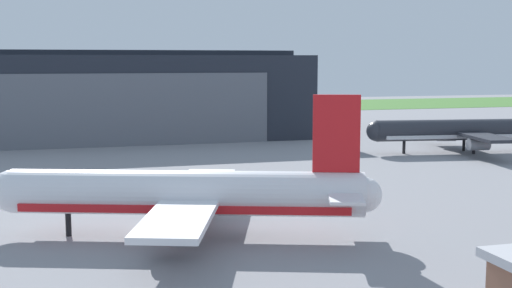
% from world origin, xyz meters
% --- Properties ---
extents(ground_plane, '(440.00, 440.00, 0.00)m').
position_xyz_m(ground_plane, '(0.00, 0.00, 0.00)').
color(ground_plane, gray).
extents(grass_field_strip, '(440.00, 56.00, 0.08)m').
position_xyz_m(grass_field_strip, '(0.00, 171.72, 0.04)').
color(grass_field_strip, '#477B34').
rests_on(grass_field_strip, ground_plane).
extents(maintenance_hangar, '(95.10, 41.90, 19.39)m').
position_xyz_m(maintenance_hangar, '(-4.10, 88.43, 9.24)').
color(maintenance_hangar, '#232833').
rests_on(maintenance_hangar, ground_plane).
extents(airliner_far_left, '(36.21, 29.92, 12.84)m').
position_xyz_m(airliner_far_left, '(62.10, 41.36, 4.10)').
color(airliner_far_left, '#282B33').
rests_on(airliner_far_left, ground_plane).
extents(airliner_near_right, '(36.12, 31.24, 13.94)m').
position_xyz_m(airliner_near_right, '(2.11, -3.96, 4.25)').
color(airliner_near_right, silver).
rests_on(airliner_near_right, ground_plane).
extents(baggage_tug, '(3.84, 3.09, 2.16)m').
position_xyz_m(baggage_tug, '(27.84, 22.41, 1.14)').
color(baggage_tug, silver).
rests_on(baggage_tug, ground_plane).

